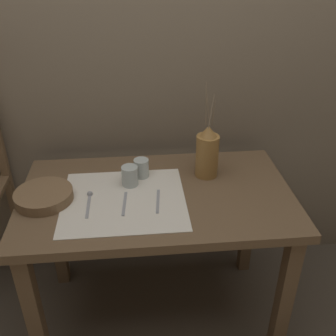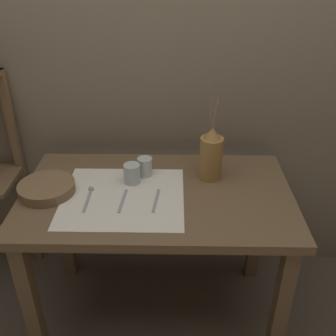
% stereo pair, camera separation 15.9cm
% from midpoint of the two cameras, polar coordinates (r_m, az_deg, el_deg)
% --- Properties ---
extents(ground_plane, '(12.00, 12.00, 0.00)m').
position_cam_midpoint_polar(ground_plane, '(2.18, 0.87, -20.07)').
color(ground_plane, brown).
extents(stone_wall_back, '(7.00, 0.06, 2.40)m').
position_cam_midpoint_polar(stone_wall_back, '(1.91, 1.23, 15.64)').
color(stone_wall_back, '#7A6B56').
rests_on(stone_wall_back, ground_plane).
extents(wooden_table, '(1.16, 0.68, 0.74)m').
position_cam_midpoint_polar(wooden_table, '(1.74, 1.03, -6.63)').
color(wooden_table, brown).
rests_on(wooden_table, ground_plane).
extents(linen_cloth, '(0.51, 0.46, 0.00)m').
position_cam_midpoint_polar(linen_cloth, '(1.65, -3.81, -4.31)').
color(linen_cloth, silver).
rests_on(linen_cloth, wooden_table).
extents(pitcher_with_flowers, '(0.10, 0.10, 0.43)m').
position_cam_midpoint_polar(pitcher_with_flowers, '(1.75, 8.88, 1.80)').
color(pitcher_with_flowers, olive).
rests_on(pitcher_with_flowers, wooden_table).
extents(wooden_bowl, '(0.24, 0.24, 0.05)m').
position_cam_midpoint_polar(wooden_bowl, '(1.72, -14.69, -2.94)').
color(wooden_bowl, brown).
rests_on(wooden_bowl, wooden_table).
extents(glass_tumbler_near, '(0.07, 0.07, 0.09)m').
position_cam_midpoint_polar(glass_tumbler_near, '(1.72, -2.64, -0.90)').
color(glass_tumbler_near, '#B7C1BC').
rests_on(glass_tumbler_near, wooden_table).
extents(glass_tumbler_far, '(0.07, 0.07, 0.08)m').
position_cam_midpoint_polar(glass_tumbler_far, '(1.77, -0.82, 0.13)').
color(glass_tumbler_far, '#B7C1BC').
rests_on(glass_tumbler_far, wooden_table).
extents(spoon_outer, '(0.02, 0.18, 0.02)m').
position_cam_midpoint_polar(spoon_outer, '(1.68, -8.63, -3.70)').
color(spoon_outer, '#939399').
rests_on(spoon_outer, wooden_table).
extents(knife_center, '(0.02, 0.16, 0.00)m').
position_cam_midpoint_polar(knife_center, '(1.62, -3.80, -4.84)').
color(knife_center, '#939399').
rests_on(knife_center, wooden_table).
extents(fork_inner, '(0.03, 0.16, 0.00)m').
position_cam_midpoint_polar(fork_inner, '(1.62, 1.15, -4.81)').
color(fork_inner, '#939399').
rests_on(fork_inner, wooden_table).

